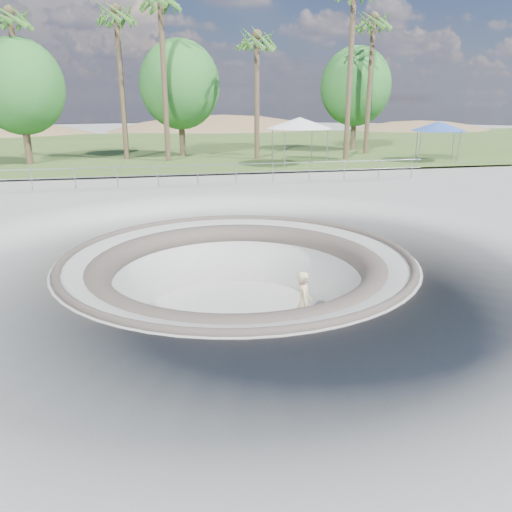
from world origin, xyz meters
TOP-DOWN VIEW (x-y plane):
  - ground at (0.00, 0.00)m, footprint 180.00×180.00m
  - skate_bowl at (0.00, 0.00)m, footprint 14.00×14.00m
  - grass_strip at (0.00, 34.00)m, footprint 180.00×36.00m
  - distant_hills at (3.78, 57.17)m, footprint 103.20×45.00m
  - safety_railing at (0.00, 12.00)m, footprint 25.00×0.06m
  - skateboard at (1.54, -1.69)m, footprint 0.80×0.49m
  - skater at (1.54, -1.69)m, footprint 0.56×0.74m
  - canopy_white at (7.18, 18.00)m, footprint 5.94×5.94m
  - canopy_blue at (17.08, 18.00)m, footprint 4.79×4.79m
  - palm_a at (-10.13, 21.73)m, footprint 2.60×2.60m
  - palm_b at (-3.95, 23.55)m, footprint 2.60×2.60m
  - palm_c at (-1.10, 21.81)m, footprint 2.60×2.60m
  - palm_d at (5.18, 21.75)m, footprint 2.60×2.60m
  - palm_f at (14.31, 23.58)m, footprint 2.60×2.60m
  - bushy_tree_left at (-10.19, 22.29)m, footprint 5.52×5.02m
  - bushy_tree_mid at (0.11, 24.81)m, footprint 5.80×5.27m
  - bushy_tree_right at (14.43, 26.55)m, footprint 5.77×5.24m

SIDE VIEW (x-z plane):
  - distant_hills at x=3.78m, z-range -21.32..7.28m
  - skateboard at x=1.54m, z-range -1.88..-1.80m
  - skate_bowl at x=0.00m, z-range -3.88..0.22m
  - skater at x=1.54m, z-range -1.82..0.00m
  - ground at x=0.00m, z-range 0.00..0.00m
  - grass_strip at x=0.00m, z-range 0.16..0.28m
  - safety_railing at x=0.00m, z-range 0.18..1.20m
  - canopy_blue at x=17.08m, z-range 1.27..3.93m
  - canopy_white at x=7.18m, z-range 1.41..4.41m
  - bushy_tree_left at x=-10.19m, z-range 1.13..9.10m
  - bushy_tree_right at x=14.43m, z-range 1.17..9.49m
  - bushy_tree_mid at x=0.11m, z-range 1.18..9.55m
  - palm_d at x=5.18m, z-range 3.44..12.56m
  - palm_a at x=-10.13m, z-range 3.84..13.91m
  - palm_b at x=-3.95m, z-range 4.11..14.80m
  - palm_f at x=14.31m, z-range 4.13..14.89m
  - palm_c at x=-1.10m, z-range 4.37..15.69m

